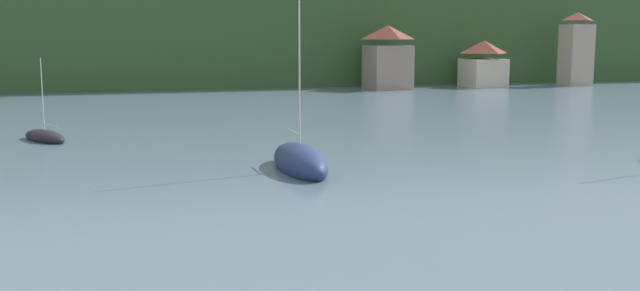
% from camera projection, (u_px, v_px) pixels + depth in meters
% --- Properties ---
extents(wooded_hillside, '(352.00, 75.36, 28.62)m').
position_uv_depth(wooded_hillside, '(131.00, 38.00, 133.04)').
color(wooded_hillside, '#2D4C28').
rests_on(wooded_hillside, ground_plane).
extents(shore_building_west, '(5.56, 6.01, 8.47)m').
position_uv_depth(shore_building_west, '(388.00, 58.00, 97.44)').
color(shore_building_west, gray).
rests_on(shore_building_west, ground_plane).
extents(shore_building_westcentral, '(5.35, 5.71, 6.45)m').
position_uv_depth(shore_building_westcentral, '(483.00, 64.00, 101.56)').
color(shore_building_westcentral, '#BCB29E').
rests_on(shore_building_westcentral, ground_plane).
extents(shore_building_central, '(3.95, 3.62, 10.43)m').
position_uv_depth(shore_building_central, '(576.00, 50.00, 104.44)').
color(shore_building_central, gray).
rests_on(shore_building_central, ground_plane).
extents(sailboat_mid_0, '(2.27, 7.17, 9.30)m').
position_uv_depth(sailboat_mid_0, '(300.00, 162.00, 38.06)').
color(sailboat_mid_0, navy).
rests_on(sailboat_mid_0, ground_plane).
extents(sailboat_far_3, '(3.72, 5.06, 5.83)m').
position_uv_depth(sailboat_far_3, '(45.00, 137.00, 48.98)').
color(sailboat_far_3, black).
rests_on(sailboat_far_3, ground_plane).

